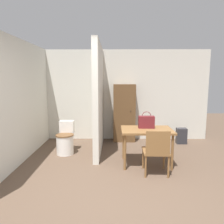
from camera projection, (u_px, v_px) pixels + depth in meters
name	position (u px, v px, depth m)	size (l,w,h in m)	color
ground_plane	(122.00, 202.00, 3.06)	(16.00, 16.00, 0.00)	brown
wall_back	(118.00, 95.00, 6.16)	(5.00, 0.12, 2.50)	silver
wall_left	(20.00, 101.00, 4.50)	(0.12, 4.26, 2.50)	silver
partition_wall	(99.00, 98.00, 5.14)	(0.12, 1.94, 2.50)	silver
dining_table	(147.00, 134.00, 4.32)	(1.01, 0.70, 0.72)	brown
wooden_chair	(156.00, 150.00, 3.86)	(0.47, 0.47, 0.83)	brown
toilet	(65.00, 141.00, 5.02)	(0.41, 0.55, 0.73)	white
handbag	(146.00, 122.00, 4.38)	(0.32, 0.13, 0.34)	maroon
wooden_cabinet	(124.00, 113.00, 5.97)	(0.59, 0.38, 1.56)	brown
space_heater	(181.00, 136.00, 5.79)	(0.26, 0.19, 0.41)	#2D2D33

